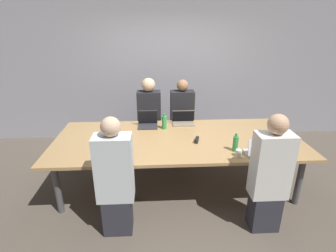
% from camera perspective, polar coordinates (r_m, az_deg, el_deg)
% --- Properties ---
extents(ground_plane, '(24.00, 24.00, 0.00)m').
position_cam_1_polar(ground_plane, '(4.07, 1.99, -12.34)').
color(ground_plane, brown).
extents(curtain_wall, '(12.00, 0.06, 2.80)m').
position_cam_1_polar(curtain_wall, '(5.34, 0.36, 12.14)').
color(curtain_wall, '#9999A3').
rests_on(curtain_wall, ground_plane).
extents(conference_table, '(3.45, 1.47, 0.75)m').
position_cam_1_polar(conference_table, '(3.73, 2.12, -3.39)').
color(conference_table, tan).
rests_on(conference_table, ground_plane).
extents(laptop_far_center, '(0.36, 0.22, 0.22)m').
position_cam_1_polar(laptop_far_center, '(4.22, 3.36, 1.32)').
color(laptop_far_center, gray).
rests_on(laptop_far_center, conference_table).
extents(person_far_center, '(0.40, 0.24, 1.39)m').
position_cam_1_polar(person_far_center, '(4.61, 3.04, 1.25)').
color(person_far_center, '#2D2D38').
rests_on(person_far_center, ground_plane).
extents(laptop_far_midleft, '(0.31, 0.25, 0.25)m').
position_cam_1_polar(laptop_far_midleft, '(4.13, -4.44, 0.93)').
color(laptop_far_midleft, '#333338').
rests_on(laptop_far_midleft, conference_table).
extents(person_far_midleft, '(0.40, 0.24, 1.43)m').
position_cam_1_polar(person_far_midleft, '(4.58, -4.08, 1.42)').
color(person_far_midleft, '#2D2D38').
rests_on(person_far_midleft, ground_plane).
extents(bottle_far_midleft, '(0.07, 0.07, 0.25)m').
position_cam_1_polar(bottle_far_midleft, '(4.00, -0.81, 0.84)').
color(bottle_far_midleft, green).
rests_on(bottle_far_midleft, conference_table).
extents(laptop_near_left, '(0.36, 0.26, 0.26)m').
position_cam_1_polar(laptop_near_left, '(3.20, -11.60, -5.75)').
color(laptop_near_left, gray).
rests_on(laptop_near_left, conference_table).
extents(person_near_left, '(0.40, 0.24, 1.40)m').
position_cam_1_polar(person_near_left, '(2.96, -11.44, -11.40)').
color(person_near_left, '#2D2D38').
rests_on(person_near_left, ground_plane).
extents(laptop_near_right, '(0.31, 0.23, 0.23)m').
position_cam_1_polar(laptop_near_right, '(3.40, 19.18, -5.02)').
color(laptop_near_right, silver).
rests_on(laptop_near_right, conference_table).
extents(person_near_right, '(0.40, 0.24, 1.41)m').
position_cam_1_polar(person_near_right, '(3.15, 21.22, -10.21)').
color(person_near_right, '#2D2D38').
rests_on(person_near_right, ground_plane).
extents(cup_near_right, '(0.07, 0.07, 0.09)m').
position_cam_1_polar(cup_near_right, '(3.32, 15.12, -5.68)').
color(cup_near_right, white).
rests_on(cup_near_right, conference_table).
extents(bottle_near_right, '(0.07, 0.07, 0.24)m').
position_cam_1_polar(bottle_near_right, '(3.42, 14.47, -3.69)').
color(bottle_near_right, green).
rests_on(bottle_near_right, conference_table).
extents(stapler, '(0.09, 0.16, 0.05)m').
position_cam_1_polar(stapler, '(3.62, 6.30, -3.02)').
color(stapler, black).
rests_on(stapler, conference_table).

